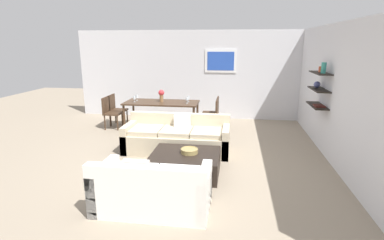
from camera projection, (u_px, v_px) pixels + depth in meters
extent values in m
plane|color=gray|center=(180.00, 157.00, 6.36)|extent=(18.00, 18.00, 0.00)
cube|color=silver|center=(210.00, 75.00, 9.38)|extent=(8.40, 0.06, 2.70)
cube|color=white|center=(221.00, 61.00, 9.18)|extent=(0.95, 0.02, 0.69)
cube|color=#264CB2|center=(221.00, 61.00, 9.17)|extent=(0.81, 0.01, 0.55)
cube|color=silver|center=(331.00, 92.00, 6.19)|extent=(0.06, 8.20, 2.70)
cube|color=black|center=(320.00, 73.00, 6.38)|extent=(0.28, 0.90, 0.02)
cube|color=black|center=(319.00, 89.00, 6.47)|extent=(0.28, 0.90, 0.02)
cube|color=black|center=(317.00, 106.00, 6.55)|extent=(0.28, 0.90, 0.02)
cylinder|color=teal|center=(324.00, 68.00, 6.16)|extent=(0.10, 0.10, 0.22)
sphere|color=#4C518C|center=(317.00, 85.00, 6.62)|extent=(0.14, 0.14, 0.14)
cylinder|color=#D85933|center=(320.00, 69.00, 6.41)|extent=(0.07, 0.07, 0.12)
cube|color=#4C1E19|center=(319.00, 106.00, 6.40)|extent=(0.20, 0.28, 0.03)
cube|color=beige|center=(177.00, 142.00, 6.62)|extent=(2.26, 0.90, 0.42)
cube|color=beige|center=(180.00, 121.00, 6.88)|extent=(2.26, 0.16, 0.36)
cube|color=beige|center=(130.00, 136.00, 6.74)|extent=(0.14, 0.90, 0.60)
cube|color=beige|center=(226.00, 141.00, 6.45)|extent=(0.14, 0.90, 0.60)
cube|color=beige|center=(147.00, 130.00, 6.61)|extent=(0.64, 0.70, 0.10)
cube|color=beige|center=(176.00, 131.00, 6.51)|extent=(0.64, 0.70, 0.10)
cube|color=beige|center=(207.00, 133.00, 6.42)|extent=(0.64, 0.70, 0.10)
cube|color=white|center=(182.00, 123.00, 6.69)|extent=(0.36, 0.13, 0.36)
cube|color=white|center=(154.00, 194.00, 4.36)|extent=(1.61, 0.90, 0.42)
cube|color=white|center=(145.00, 180.00, 3.91)|extent=(1.61, 0.16, 0.36)
cube|color=white|center=(205.00, 191.00, 4.24)|extent=(0.14, 0.90, 0.60)
cube|color=white|center=(105.00, 184.00, 4.44)|extent=(0.14, 0.90, 0.60)
cube|color=white|center=(177.00, 177.00, 4.29)|extent=(0.65, 0.70, 0.10)
cube|color=white|center=(131.00, 174.00, 4.38)|extent=(0.65, 0.70, 0.10)
cube|color=white|center=(136.00, 173.00, 4.11)|extent=(0.36, 0.12, 0.36)
cube|color=black|center=(185.00, 163.00, 5.51)|extent=(1.22, 1.03, 0.38)
cylinder|color=#99844C|center=(189.00, 151.00, 5.48)|extent=(0.31, 0.31, 0.08)
torus|color=#99844C|center=(189.00, 149.00, 5.47)|extent=(0.32, 0.32, 0.02)
cube|color=#422D1E|center=(161.00, 103.00, 8.30)|extent=(2.01, 0.89, 0.04)
cylinder|color=#422D1E|center=(124.00, 118.00, 8.15)|extent=(0.06, 0.06, 0.71)
cylinder|color=#422D1E|center=(194.00, 121.00, 7.89)|extent=(0.06, 0.06, 0.71)
cylinder|color=#422D1E|center=(134.00, 112.00, 8.89)|extent=(0.06, 0.06, 0.71)
cylinder|color=#422D1E|center=(197.00, 114.00, 8.63)|extent=(0.06, 0.06, 0.71)
cube|color=#422D1E|center=(119.00, 110.00, 8.75)|extent=(0.44, 0.44, 0.04)
cube|color=#422D1E|center=(112.00, 102.00, 8.72)|extent=(0.04, 0.44, 0.43)
cylinder|color=#422D1E|center=(123.00, 120.00, 8.61)|extent=(0.04, 0.04, 0.41)
cylinder|color=#422D1E|center=(127.00, 117.00, 8.95)|extent=(0.04, 0.04, 0.41)
cylinder|color=#422D1E|center=(111.00, 119.00, 8.66)|extent=(0.04, 0.04, 0.41)
cylinder|color=#422D1E|center=(116.00, 116.00, 9.00)|extent=(0.04, 0.04, 0.41)
cube|color=#422D1E|center=(210.00, 113.00, 8.38)|extent=(0.44, 0.44, 0.04)
cube|color=#422D1E|center=(218.00, 105.00, 8.30)|extent=(0.04, 0.44, 0.43)
cylinder|color=#422D1E|center=(204.00, 119.00, 8.64)|extent=(0.04, 0.04, 0.41)
cylinder|color=#422D1E|center=(203.00, 122.00, 8.29)|extent=(0.04, 0.04, 0.41)
cylinder|color=#422D1E|center=(217.00, 120.00, 8.59)|extent=(0.04, 0.04, 0.41)
cylinder|color=#422D1E|center=(216.00, 123.00, 8.24)|extent=(0.04, 0.04, 0.41)
cube|color=#422D1E|center=(209.00, 117.00, 8.00)|extent=(0.44, 0.44, 0.04)
cube|color=#422D1E|center=(217.00, 108.00, 7.91)|extent=(0.04, 0.44, 0.43)
cylinder|color=#422D1E|center=(203.00, 123.00, 8.25)|extent=(0.04, 0.04, 0.41)
cylinder|color=#422D1E|center=(201.00, 126.00, 7.91)|extent=(0.04, 0.04, 0.41)
cylinder|color=#422D1E|center=(216.00, 123.00, 8.20)|extent=(0.04, 0.04, 0.41)
cylinder|color=#422D1E|center=(215.00, 127.00, 7.86)|extent=(0.04, 0.04, 0.41)
cube|color=#422D1E|center=(113.00, 113.00, 8.36)|extent=(0.44, 0.44, 0.04)
cube|color=#422D1E|center=(106.00, 105.00, 8.33)|extent=(0.04, 0.44, 0.43)
cylinder|color=#422D1E|center=(117.00, 123.00, 8.22)|extent=(0.04, 0.04, 0.41)
cylinder|color=#422D1E|center=(122.00, 120.00, 8.57)|extent=(0.04, 0.04, 0.41)
cylinder|color=#422D1E|center=(105.00, 123.00, 8.27)|extent=(0.04, 0.04, 0.41)
cylinder|color=#422D1E|center=(110.00, 119.00, 8.62)|extent=(0.04, 0.04, 0.41)
cylinder|color=silver|center=(188.00, 102.00, 8.30)|extent=(0.06, 0.06, 0.01)
cylinder|color=silver|center=(188.00, 101.00, 8.29)|extent=(0.01, 0.01, 0.06)
cylinder|color=silver|center=(188.00, 98.00, 8.27)|extent=(0.07, 0.07, 0.10)
cylinder|color=silver|center=(137.00, 100.00, 8.50)|extent=(0.06, 0.06, 0.01)
cylinder|color=silver|center=(137.00, 99.00, 8.49)|extent=(0.01, 0.01, 0.07)
cylinder|color=silver|center=(137.00, 96.00, 8.47)|extent=(0.07, 0.07, 0.08)
cylinder|color=silver|center=(135.00, 102.00, 8.29)|extent=(0.06, 0.06, 0.01)
cylinder|color=silver|center=(134.00, 101.00, 8.28)|extent=(0.01, 0.01, 0.07)
cylinder|color=silver|center=(134.00, 98.00, 8.26)|extent=(0.07, 0.07, 0.09)
cylinder|color=silver|center=(187.00, 103.00, 8.09)|extent=(0.06, 0.06, 0.01)
cylinder|color=silver|center=(187.00, 102.00, 8.08)|extent=(0.01, 0.01, 0.08)
cylinder|color=silver|center=(187.00, 99.00, 8.06)|extent=(0.07, 0.07, 0.08)
cylinder|color=olive|center=(161.00, 98.00, 8.30)|extent=(0.10, 0.10, 0.19)
sphere|color=red|center=(161.00, 93.00, 8.26)|extent=(0.16, 0.16, 0.16)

